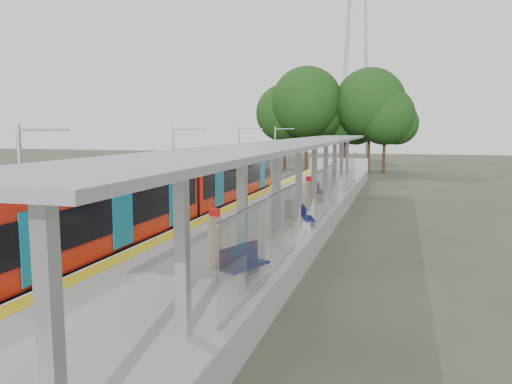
{
  "coord_description": "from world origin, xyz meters",
  "views": [
    {
      "loc": [
        6.21,
        -7.09,
        5.26
      ],
      "look_at": [
        -0.23,
        15.06,
        2.3
      ],
      "focal_mm": 35.0,
      "sensor_mm": 36.0,
      "label": 1
    }
  ],
  "objects_px": {
    "bench_far": "(318,190)",
    "info_pillar_far": "(309,195)",
    "train": "(174,193)",
    "bench_mid": "(307,216)",
    "litter_bin": "(289,209)",
    "bench_near": "(243,263)",
    "info_pillar_near": "(215,241)"
  },
  "relations": [
    {
      "from": "bench_near",
      "to": "info_pillar_near",
      "type": "distance_m",
      "value": 1.89
    },
    {
      "from": "bench_mid",
      "to": "bench_far",
      "type": "distance_m",
      "value": 8.86
    },
    {
      "from": "info_pillar_near",
      "to": "litter_bin",
      "type": "distance_m",
      "value": 8.7
    },
    {
      "from": "bench_near",
      "to": "bench_mid",
      "type": "xyz_separation_m",
      "value": [
        0.27,
        8.12,
        -0.07
      ]
    },
    {
      "from": "bench_far",
      "to": "info_pillar_far",
      "type": "distance_m",
      "value": 4.11
    },
    {
      "from": "train",
      "to": "bench_mid",
      "type": "height_order",
      "value": "train"
    },
    {
      "from": "info_pillar_far",
      "to": "info_pillar_near",
      "type": "bearing_deg",
      "value": -95.82
    },
    {
      "from": "train",
      "to": "bench_near",
      "type": "bearing_deg",
      "value": -55.31
    },
    {
      "from": "bench_near",
      "to": "litter_bin",
      "type": "distance_m",
      "value": 10.05
    },
    {
      "from": "train",
      "to": "bench_far",
      "type": "distance_m",
      "value": 9.5
    },
    {
      "from": "litter_bin",
      "to": "bench_near",
      "type": "bearing_deg",
      "value": -84.77
    },
    {
      "from": "train",
      "to": "bench_near",
      "type": "height_order",
      "value": "train"
    },
    {
      "from": "bench_mid",
      "to": "bench_far",
      "type": "relative_size",
      "value": 0.9
    },
    {
      "from": "bench_mid",
      "to": "litter_bin",
      "type": "xyz_separation_m",
      "value": [
        -1.18,
        1.89,
        -0.03
      ]
    },
    {
      "from": "info_pillar_far",
      "to": "litter_bin",
      "type": "bearing_deg",
      "value": -100.27
    },
    {
      "from": "bench_far",
      "to": "litter_bin",
      "type": "distance_m",
      "value": 6.93
    },
    {
      "from": "info_pillar_far",
      "to": "litter_bin",
      "type": "relative_size",
      "value": 1.91
    },
    {
      "from": "train",
      "to": "litter_bin",
      "type": "bearing_deg",
      "value": 4.25
    },
    {
      "from": "bench_near",
      "to": "litter_bin",
      "type": "bearing_deg",
      "value": 117.29
    },
    {
      "from": "bench_far",
      "to": "litter_bin",
      "type": "relative_size",
      "value": 1.72
    },
    {
      "from": "bench_mid",
      "to": "litter_bin",
      "type": "distance_m",
      "value": 2.23
    },
    {
      "from": "bench_far",
      "to": "info_pillar_far",
      "type": "relative_size",
      "value": 0.9
    },
    {
      "from": "info_pillar_far",
      "to": "litter_bin",
      "type": "xyz_separation_m",
      "value": [
        -0.43,
        -2.82,
        -0.3
      ]
    },
    {
      "from": "train",
      "to": "info_pillar_far",
      "type": "height_order",
      "value": "train"
    },
    {
      "from": "train",
      "to": "info_pillar_near",
      "type": "xyz_separation_m",
      "value": [
        5.3,
        -8.26,
        -0.26
      ]
    },
    {
      "from": "bench_near",
      "to": "info_pillar_near",
      "type": "relative_size",
      "value": 0.89
    },
    {
      "from": "info_pillar_near",
      "to": "litter_bin",
      "type": "relative_size",
      "value": 1.98
    },
    {
      "from": "bench_near",
      "to": "info_pillar_far",
      "type": "bearing_deg",
      "value": 114.22
    },
    {
      "from": "train",
      "to": "bench_mid",
      "type": "bearing_deg",
      "value": -11.97
    },
    {
      "from": "bench_near",
      "to": "bench_mid",
      "type": "relative_size",
      "value": 1.15
    },
    {
      "from": "bench_near",
      "to": "litter_bin",
      "type": "height_order",
      "value": "bench_near"
    },
    {
      "from": "train",
      "to": "bench_near",
      "type": "xyz_separation_m",
      "value": [
        6.63,
        -9.58,
        -0.49
      ]
    }
  ]
}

